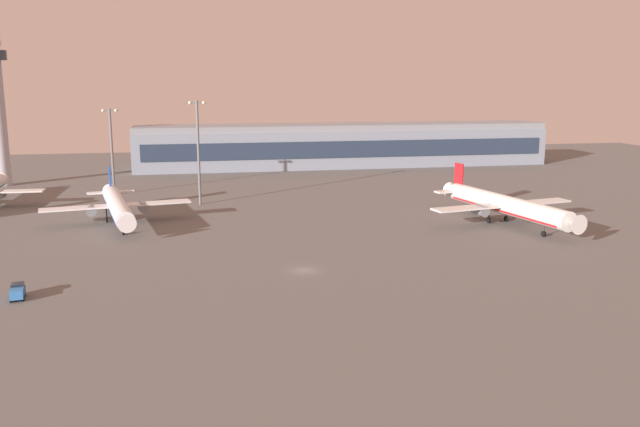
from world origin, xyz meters
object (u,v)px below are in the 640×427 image
(airplane_taxiway_distant, at_px, (504,205))
(apron_light_west, at_px, (112,146))
(cargo_loader, at_px, (17,291))
(apron_light_central, at_px, (198,146))
(airplane_mid_apron, at_px, (117,205))

(airplane_taxiway_distant, xyz_separation_m, apron_light_west, (-93.78, 59.64, 9.80))
(cargo_loader, height_order, apron_light_central, apron_light_central)
(apron_light_central, bearing_deg, cargo_loader, -111.07)
(airplane_taxiway_distant, height_order, apron_light_central, apron_light_central)
(airplane_taxiway_distant, relative_size, cargo_loader, 10.73)
(cargo_loader, height_order, apron_light_west, apron_light_west)
(apron_light_central, relative_size, apron_light_west, 1.11)
(cargo_loader, bearing_deg, apron_light_west, 79.32)
(airplane_taxiway_distant, distance_m, apron_light_central, 80.30)
(airplane_mid_apron, height_order, apron_light_west, apron_light_west)
(airplane_taxiway_distant, xyz_separation_m, cargo_loader, (-98.15, -35.93, -3.40))
(airplane_mid_apron, xyz_separation_m, cargo_loader, (-9.49, -54.13, -3.10))
(airplane_taxiway_distant, bearing_deg, apron_light_west, -43.48)
(apron_light_central, distance_m, apron_light_west, 32.04)
(airplane_taxiway_distant, relative_size, apron_light_west, 1.87)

